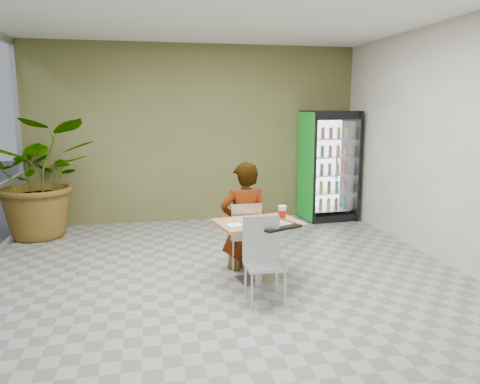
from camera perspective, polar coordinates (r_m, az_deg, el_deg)
The scene contains 12 objects.
ground at distance 5.53m, azimuth -1.18°, elevation -11.72°, with size 7.00×7.00×0.00m, color gray.
room_envelope at distance 5.16m, azimuth -1.24°, elevation 5.02°, with size 6.00×7.00×3.20m, color silver, non-canonical shape.
dining_table at distance 5.57m, azimuth 2.25°, elevation -5.74°, with size 1.06×0.83×0.75m.
chair_far at distance 6.03m, azimuth 0.61°, elevation -4.68°, with size 0.39×0.40×0.89m.
chair_near at distance 5.04m, azimuth 2.80°, elevation -7.48°, with size 0.41×0.42×0.92m.
seated_woman at distance 6.06m, azimuth 0.52°, elevation -4.29°, with size 0.63×0.40×1.70m, color black.
pizza_plate at distance 5.54m, azimuth 1.25°, elevation -3.37°, with size 0.29×0.29×0.03m.
soda_cup at distance 5.58m, azimuth 5.18°, elevation -2.59°, with size 0.10×0.10×0.17m.
napkin_stack at distance 5.27m, azimuth -0.63°, elevation -4.12°, with size 0.16×0.16×0.02m, color white.
cafeteria_tray at distance 5.26m, azimuth 4.42°, elevation -4.14°, with size 0.48×0.35×0.03m, color black.
beverage_fridge at distance 8.88m, azimuth 10.75°, elevation 3.18°, with size 0.98×0.79×2.02m.
potted_plant at distance 8.16m, azimuth -23.13°, elevation 1.62°, with size 1.74×1.50×1.93m, color #386729.
Camera 1 is at (-0.92, -5.05, 2.06)m, focal length 35.00 mm.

